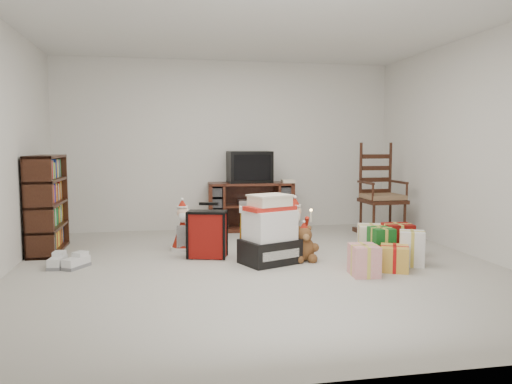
% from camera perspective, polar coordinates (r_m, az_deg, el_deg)
% --- Properties ---
extents(room, '(5.01, 5.01, 2.51)m').
position_cam_1_polar(room, '(5.04, 0.46, 5.21)').
color(room, '#A9A59B').
rests_on(room, ground).
extents(tv_stand, '(1.27, 0.53, 0.71)m').
position_cam_1_polar(tv_stand, '(7.36, -0.61, -1.66)').
color(tv_stand, '#492315').
rests_on(tv_stand, floor).
extents(bookshelf, '(0.31, 0.94, 1.14)m').
position_cam_1_polar(bookshelf, '(6.39, -22.76, -1.44)').
color(bookshelf, '#361C0E').
rests_on(bookshelf, floor).
extents(rocking_chair, '(0.56, 0.91, 1.35)m').
position_cam_1_polar(rocking_chair, '(7.21, 14.04, -1.15)').
color(rocking_chair, '#361C0E').
rests_on(rocking_chair, floor).
extents(gift_pile, '(0.69, 0.61, 0.72)m').
position_cam_1_polar(gift_pile, '(5.34, 1.58, -4.82)').
color(gift_pile, black).
rests_on(gift_pile, floor).
extents(red_suitcase, '(0.45, 0.32, 0.62)m').
position_cam_1_polar(red_suitcase, '(5.61, -5.59, -4.83)').
color(red_suitcase, maroon).
rests_on(red_suitcase, floor).
extents(stocking, '(0.31, 0.22, 0.61)m').
position_cam_1_polar(stocking, '(5.44, -0.69, -4.78)').
color(stocking, '#0D7A17').
rests_on(stocking, floor).
extents(teddy_bear, '(0.26, 0.23, 0.38)m').
position_cam_1_polar(teddy_bear, '(5.50, 5.43, -6.11)').
color(teddy_bear, brown).
rests_on(teddy_bear, floor).
extents(santa_figurine, '(0.32, 0.31, 0.66)m').
position_cam_1_polar(santa_figurine, '(5.87, 4.46, -4.52)').
color(santa_figurine, maroon).
rests_on(santa_figurine, floor).
extents(mrs_claus_figurine, '(0.30, 0.29, 0.62)m').
position_cam_1_polar(mrs_claus_figurine, '(6.09, -8.38, -4.37)').
color(mrs_claus_figurine, maroon).
rests_on(mrs_claus_figurine, floor).
extents(sneaker_pair, '(0.42, 0.34, 0.11)m').
position_cam_1_polar(sneaker_pair, '(5.55, -20.81, -7.54)').
color(sneaker_pair, silver).
rests_on(sneaker_pair, floor).
extents(gift_cluster, '(0.85, 1.24, 0.29)m').
position_cam_1_polar(gift_cluster, '(5.53, 14.22, -6.45)').
color(gift_cluster, red).
rests_on(gift_cluster, floor).
extents(crt_television, '(0.63, 0.47, 0.46)m').
position_cam_1_polar(crt_television, '(7.33, -0.75, 2.89)').
color(crt_television, black).
rests_on(crt_television, tv_stand).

